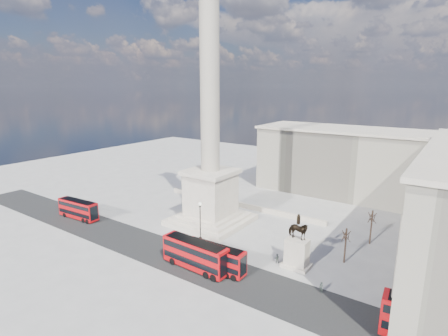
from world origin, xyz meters
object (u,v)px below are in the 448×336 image
(victorian_lamp, at_px, (200,218))
(equestrian_statue, at_px, (297,249))
(red_bus_b, at_px, (215,258))
(pedestrian_crossing, at_px, (217,252))
(red_bus_c, at_px, (196,255))
(pedestrian_standing, at_px, (277,258))
(nelsons_column, at_px, (210,159))
(pedestrian_walking, at_px, (321,288))
(red_bus_d, at_px, (444,329))
(red_bus_a, at_px, (78,209))

(victorian_lamp, bearing_deg, equestrian_statue, 3.08)
(red_bus_b, xyz_separation_m, victorian_lamp, (-8.33, 6.93, 2.09))
(equestrian_statue, distance_m, pedestrian_crossing, 12.60)
(red_bus_b, bearing_deg, red_bus_c, -155.51)
(equestrian_statue, bearing_deg, pedestrian_standing, -167.75)
(red_bus_c, relative_size, pedestrian_standing, 7.25)
(red_bus_b, height_order, equestrian_statue, equestrian_statue)
(red_bus_b, distance_m, victorian_lamp, 11.03)
(nelsons_column, distance_m, red_bus_c, 21.42)
(equestrian_statue, bearing_deg, victorian_lamp, -176.92)
(pedestrian_crossing, bearing_deg, pedestrian_standing, -101.40)
(red_bus_b, distance_m, pedestrian_crossing, 4.21)
(pedestrian_walking, xyz_separation_m, pedestrian_crossing, (-17.11, 0.12, 0.16))
(victorian_lamp, relative_size, pedestrian_walking, 4.55)
(red_bus_b, height_order, red_bus_d, red_bus_d)
(pedestrian_crossing, bearing_deg, victorian_lamp, 25.35)
(pedestrian_walking, height_order, pedestrian_standing, pedestrian_walking)
(red_bus_a, relative_size, pedestrian_standing, 6.47)
(pedestrian_walking, bearing_deg, pedestrian_crossing, -168.14)
(pedestrian_standing, bearing_deg, equestrian_statue, 162.57)
(red_bus_b, height_order, pedestrian_crossing, red_bus_b)
(pedestrian_walking, bearing_deg, pedestrian_standing, 167.22)
(nelsons_column, distance_m, equestrian_statue, 24.58)
(equestrian_statue, bearing_deg, red_bus_c, -142.71)
(pedestrian_standing, bearing_deg, red_bus_c, 13.40)
(nelsons_column, xyz_separation_m, pedestrian_walking, (26.88, -11.50, -12.14))
(red_bus_b, bearing_deg, pedestrian_walking, 10.35)
(nelsons_column, height_order, pedestrian_standing, nelsons_column)
(nelsons_column, xyz_separation_m, victorian_lamp, (3.61, -7.88, -8.76))
(nelsons_column, height_order, victorian_lamp, nelsons_column)
(red_bus_c, xyz_separation_m, victorian_lamp, (-5.69, 8.25, 1.83))
(victorian_lamp, relative_size, pedestrian_standing, 4.64)
(nelsons_column, distance_m, red_bus_b, 21.90)
(equestrian_statue, distance_m, pedestrian_walking, 7.48)
(red_bus_a, distance_m, pedestrian_walking, 50.43)
(red_bus_b, bearing_deg, equestrian_statue, 37.71)
(red_bus_c, relative_size, pedestrian_walking, 7.11)
(red_bus_c, bearing_deg, pedestrian_walking, 16.66)
(nelsons_column, relative_size, victorian_lamp, 7.05)
(equestrian_statue, bearing_deg, red_bus_d, -20.93)
(nelsons_column, bearing_deg, red_bus_b, -51.14)
(red_bus_c, distance_m, equestrian_statue, 15.21)
(red_bus_a, xyz_separation_m, equestrian_statue, (44.84, 7.19, 0.89))
(victorian_lamp, relative_size, equestrian_statue, 0.83)
(nelsons_column, height_order, pedestrian_crossing, nelsons_column)
(pedestrian_standing, height_order, pedestrian_crossing, pedestrian_crossing)
(nelsons_column, relative_size, red_bus_b, 5.09)
(red_bus_b, xyz_separation_m, equestrian_statue, (9.45, 7.88, 0.89))
(red_bus_c, xyz_separation_m, pedestrian_crossing, (0.48, 4.76, -1.39))
(victorian_lamp, bearing_deg, red_bus_b, -39.75)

